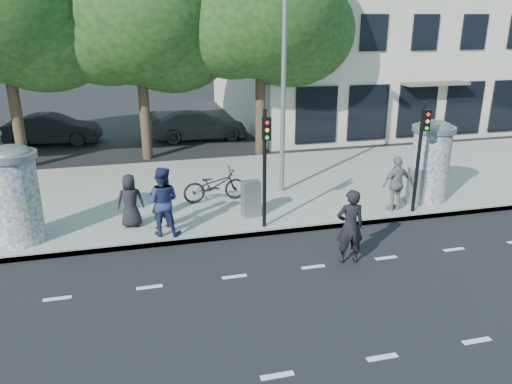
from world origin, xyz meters
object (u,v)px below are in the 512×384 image
object	(u,v)px
ped_b	(161,201)
car_right	(199,125)
car_mid	(53,129)
ped_a	(130,201)
ped_c	(162,201)
man_road	(350,227)
traffic_pole_near	(265,157)
street_lamp	(285,53)
ped_e	(397,184)
cabinet_left	(251,199)
cabinet_right	(416,186)
traffic_pole_far	(421,147)
ad_column_right	(430,159)
ad_column_left	(15,192)
bicycle	(215,185)

from	to	relation	value
ped_b	car_right	size ratio (longest dim) A/B	0.34
ped_b	car_mid	world-z (taller)	ped_b
ped_a	car_mid	xyz separation A→B (m)	(-3.50, 11.73, -0.20)
ped_c	man_road	distance (m)	5.08
traffic_pole_near	man_road	world-z (taller)	traffic_pole_near
street_lamp	ped_e	bearing A→B (deg)	-41.25
car_right	cabinet_left	bearing A→B (deg)	-179.45
ped_c	cabinet_right	size ratio (longest dim) A/B	1.67
traffic_pole_far	street_lamp	bearing A→B (deg)	140.12
traffic_pole_near	cabinet_right	xyz separation A→B (m)	(5.27, 0.71, -1.50)
street_lamp	ped_a	size ratio (longest dim) A/B	5.14
ad_column_right	cabinet_left	bearing A→B (deg)	179.73
ad_column_left	car_mid	bearing A→B (deg)	92.86
traffic_pole_far	bicycle	size ratio (longest dim) A/B	1.63
traffic_pole_far	ped_e	bearing A→B (deg)	149.19
ad_column_left	traffic_pole_far	xyz separation A→B (m)	(11.40, -0.71, 0.69)
ad_column_left	ad_column_right	xyz separation A→B (m)	(12.40, 0.20, 0.00)
car_right	cabinet_right	bearing A→B (deg)	-153.90
ped_c	car_right	bearing A→B (deg)	-86.86
traffic_pole_near	ped_a	xyz separation A→B (m)	(-3.70, 1.00, -1.30)
traffic_pole_near	ped_c	xyz separation A→B (m)	(-2.85, 0.20, -1.11)
cabinet_left	cabinet_right	distance (m)	5.45
ped_c	ad_column_left	bearing A→B (deg)	8.15
ad_column_right	bicycle	xyz separation A→B (m)	(-6.82, 1.57, -0.84)
traffic_pole_near	street_lamp	world-z (taller)	street_lamp
traffic_pole_far	ped_a	xyz separation A→B (m)	(-8.50, 1.00, -1.30)
ad_column_right	ped_e	bearing A→B (deg)	-157.94
ped_b	bicycle	bearing A→B (deg)	-151.18
ad_column_left	bicycle	bearing A→B (deg)	17.65
street_lamp	bicycle	bearing A→B (deg)	-171.56
ped_a	man_road	xyz separation A→B (m)	(5.26, -3.34, 0.04)
man_road	cabinet_right	world-z (taller)	man_road
man_road	cabinet_left	xyz separation A→B (m)	(-1.73, 3.27, -0.27)
ped_b	car_right	world-z (taller)	ped_b
ped_c	cabinet_left	bearing A→B (deg)	-148.82
ped_a	cabinet_right	bearing A→B (deg)	179.84
ad_column_left	man_road	xyz separation A→B (m)	(8.15, -3.04, -0.57)
traffic_pole_far	car_right	world-z (taller)	traffic_pole_far
ped_e	man_road	distance (m)	3.80
traffic_pole_near	cabinet_right	bearing A→B (deg)	7.64
cabinet_right	car_mid	size ratio (longest dim) A/B	0.26
ped_e	man_road	world-z (taller)	man_road
traffic_pole_far	ped_c	world-z (taller)	traffic_pole_far
ad_column_right	bicycle	world-z (taller)	ad_column_right
ped_c	cabinet_right	distance (m)	8.14
ad_column_left	cabinet_right	xyz separation A→B (m)	(11.87, -0.00, -0.81)
ad_column_left	traffic_pole_near	bearing A→B (deg)	-6.11
ped_b	ped_c	world-z (taller)	ped_c
ad_column_left	car_mid	size ratio (longest dim) A/B	0.60
traffic_pole_near	ped_b	distance (m)	3.21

